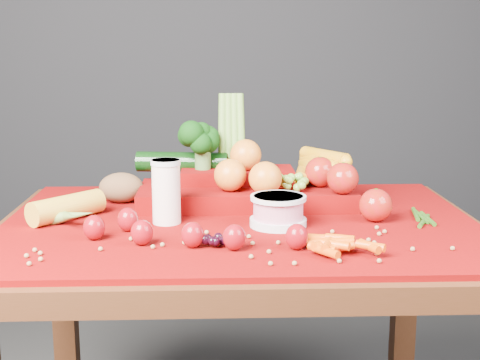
{
  "coord_description": "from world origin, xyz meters",
  "views": [
    {
      "loc": [
        -0.05,
        -1.45,
        1.15
      ],
      "look_at": [
        0.0,
        0.02,
        0.85
      ],
      "focal_mm": 50.0,
      "sensor_mm": 36.0,
      "label": 1
    }
  ],
  "objects_px": {
    "milk_glass": "(166,189)",
    "yogurt_bowl": "(278,210)",
    "table": "(240,266)",
    "produce_mound": "(255,180)"
  },
  "relations": [
    {
      "from": "milk_glass",
      "to": "produce_mound",
      "type": "relative_size",
      "value": 0.24
    },
    {
      "from": "milk_glass",
      "to": "table",
      "type": "bearing_deg",
      "value": 5.58
    },
    {
      "from": "table",
      "to": "yogurt_bowl",
      "type": "bearing_deg",
      "value": -32.18
    },
    {
      "from": "produce_mound",
      "to": "table",
      "type": "bearing_deg",
      "value": -104.83
    },
    {
      "from": "table",
      "to": "produce_mound",
      "type": "xyz_separation_m",
      "value": [
        0.04,
        0.16,
        0.17
      ]
    },
    {
      "from": "produce_mound",
      "to": "milk_glass",
      "type": "bearing_deg",
      "value": -139.98
    },
    {
      "from": "yogurt_bowl",
      "to": "produce_mound",
      "type": "bearing_deg",
      "value": 100.69
    },
    {
      "from": "yogurt_bowl",
      "to": "produce_mound",
      "type": "relative_size",
      "value": 0.21
    },
    {
      "from": "yogurt_bowl",
      "to": "table",
      "type": "bearing_deg",
      "value": 147.82
    },
    {
      "from": "milk_glass",
      "to": "yogurt_bowl",
      "type": "bearing_deg",
      "value": -8.06
    }
  ]
}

